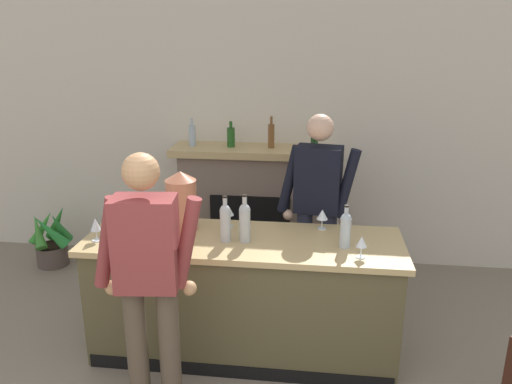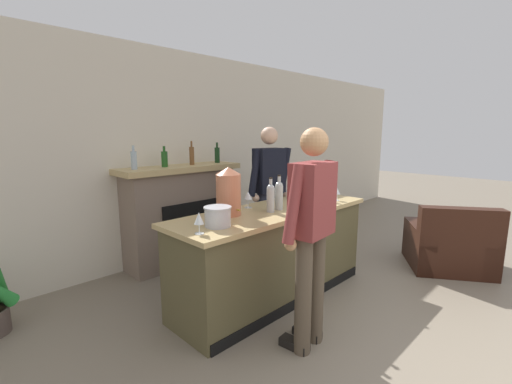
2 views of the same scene
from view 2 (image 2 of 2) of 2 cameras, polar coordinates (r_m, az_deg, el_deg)
wall_back_panel at (r=4.80m, az=-12.46°, el=5.81°), size 12.00×0.07×2.75m
bar_counter at (r=3.60m, az=2.98°, el=-10.12°), size 2.30×0.74×0.94m
fireplace_stone at (r=4.59m, az=-12.36°, el=-3.53°), size 1.60×0.52×1.59m
armchair_black at (r=4.97m, az=29.57°, el=-8.20°), size 1.21×1.22×0.85m
person_customer at (r=2.66m, az=9.16°, el=-6.40°), size 0.66×0.33×1.74m
person_bartender at (r=4.21m, az=2.21°, el=0.05°), size 0.65×0.35×1.77m
copper_dispenser at (r=3.19m, az=-4.61°, el=0.14°), size 0.24×0.27×0.45m
ice_bucket_steel at (r=2.85m, az=-6.39°, el=-4.07°), size 0.23×0.23×0.17m
wine_bottle_riesling_slim at (r=3.97m, az=10.71°, el=0.65°), size 0.07×0.07×0.31m
wine_bottle_port_short at (r=3.31m, az=2.45°, el=-0.79°), size 0.08×0.08×0.34m
wine_bottle_cabernet_heavy at (r=3.42m, az=3.86°, el=-0.37°), size 0.08×0.08×0.35m
wine_glass_front_right at (r=3.97m, az=13.37°, el=0.09°), size 0.07×0.07×0.15m
wine_glass_front_left at (r=4.04m, az=5.60°, el=0.55°), size 0.09×0.09×0.15m
wine_glass_by_dispenser at (r=3.49m, az=-1.33°, el=-0.66°), size 0.09×0.09×0.17m
wine_glass_near_bucket at (r=2.65m, az=-9.49°, el=-4.48°), size 0.08×0.08×0.17m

